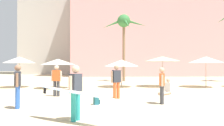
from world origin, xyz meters
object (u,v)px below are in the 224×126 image
Objects in this scene: person_far_right at (116,80)px; person_mid_right at (167,89)px; backpack at (96,100)px; person_mid_center at (75,91)px; palm_tree_left at (124,26)px; person_mid_left at (162,84)px; cafe_umbrella_4 at (122,63)px; person_near_left at (56,79)px; person_far_left at (18,85)px; cafe_umbrella_0 at (206,60)px; cafe_umbrella_3 at (58,62)px; cafe_umbrella_6 at (162,59)px; beach_towel at (116,106)px; cafe_umbrella_1 at (19,60)px.

person_mid_right is (3.01, 1.69, -0.61)m from person_far_right.
person_mid_center is at bearing -116.04° from backpack.
palm_tree_left is 15.81m from person_mid_left.
cafe_umbrella_4 is 6.77m from person_near_left.
cafe_umbrella_4 is at bearing 48.34° from person_far_left.
person_far_right is at bearing -31.13° from person_mid_left.
cafe_umbrella_3 is (-11.21, -0.52, -0.18)m from cafe_umbrella_0.
backpack is 3.17m from person_mid_center.
person_near_left is (-7.18, -5.53, -1.27)m from cafe_umbrella_6.
cafe_umbrella_4 is at bearing 176.61° from cafe_umbrella_0.
cafe_umbrella_6 is at bearing 65.07° from beach_towel.
cafe_umbrella_0 reaches higher than person_near_left.
palm_tree_left is 12.96m from person_mid_right.
cafe_umbrella_1 is at bearing 48.89° from person_near_left.
cafe_umbrella_3 is 0.95× the size of cafe_umbrella_4.
cafe_umbrella_1 is 0.86× the size of cafe_umbrella_6.
person_near_left is (-3.05, 3.35, 0.91)m from beach_towel.
person_near_left reaches higher than person_mid_right.
palm_tree_left reaches higher than person_far_right.
palm_tree_left is 2.65× the size of person_mid_center.
person_far_right is (-1.89, 1.70, 0.06)m from person_mid_left.
person_near_left is 1.06× the size of person_mid_left.
cafe_umbrella_3 is 4.81m from cafe_umbrella_4.
person_mid_center is (-2.24, -11.34, -0.94)m from cafe_umbrella_4.
backpack is at bearing -3.24° from person_mid_right.
beach_towel is 4.63m from person_near_left.
cafe_umbrella_4 is at bearing -96.49° from palm_tree_left.
person_mid_right is (1.49, -11.59, -5.59)m from palm_tree_left.
person_mid_left is at bearing -51.00° from cafe_umbrella_3.
cafe_umbrella_0 is at bearing 28.03° from backpack.
cafe_umbrella_0 is at bearing -51.38° from person_near_left.
person_far_right is (-7.23, -6.08, -1.19)m from cafe_umbrella_0.
cafe_umbrella_3 is 8.15m from person_mid_right.
person_far_right reaches higher than beach_towel.
person_mid_center is at bearing 138.41° from person_far_right.
cafe_umbrella_1 reaches higher than person_mid_left.
backpack is at bearing 0.18° from person_far_left.
cafe_umbrella_3 reaches higher than cafe_umbrella_4.
cafe_umbrella_4 reaches higher than person_far_right.
person_far_left is at bearing -179.23° from person_near_left.
cafe_umbrella_0 is 1.53× the size of person_far_left.
person_mid_center is at bearing -117.61° from beach_towel.
palm_tree_left is 4.23× the size of person_near_left.
cafe_umbrella_6 reaches higher than person_far_right.
cafe_umbrella_0 is 6.35m from person_mid_right.
person_mid_center is 6.16m from person_near_left.
cafe_umbrella_1 reaches higher than backpack.
beach_towel is at bearing -96.11° from palm_tree_left.
cafe_umbrella_0 is 14.24m from person_far_left.
palm_tree_left is 4.20× the size of person_far_right.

